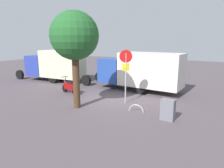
% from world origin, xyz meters
% --- Properties ---
extents(ground_plane, '(60.00, 60.00, 0.00)m').
position_xyz_m(ground_plane, '(0.00, 0.00, 0.00)').
color(ground_plane, '#4F454A').
extents(box_truck_near, '(8.29, 2.73, 2.91)m').
position_xyz_m(box_truck_near, '(-0.63, -3.33, 1.61)').
color(box_truck_near, black).
rests_on(box_truck_near, ground).
extents(box_truck_far, '(7.14, 2.54, 2.90)m').
position_xyz_m(box_truck_far, '(7.77, -3.00, 1.60)').
color(box_truck_far, black).
rests_on(box_truck_far, ground).
extents(motorcycle, '(1.78, 0.72, 1.20)m').
position_xyz_m(motorcycle, '(3.34, 0.09, 0.52)').
color(motorcycle, black).
rests_on(motorcycle, ground).
extents(stop_sign, '(0.71, 0.33, 3.26)m').
position_xyz_m(stop_sign, '(-1.14, 0.18, 2.17)').
color(stop_sign, '#9E9EA3').
rests_on(stop_sign, ground).
extents(street_tree, '(2.64, 2.64, 5.37)m').
position_xyz_m(street_tree, '(0.95, 2.26, 3.99)').
color(street_tree, '#47301E').
rests_on(street_tree, ground).
extents(utility_cabinet, '(0.67, 0.47, 1.03)m').
position_xyz_m(utility_cabinet, '(-4.08, 1.60, 0.51)').
color(utility_cabinet, slate).
rests_on(utility_cabinet, ground).
extents(bike_rack_hoop, '(0.85, 0.10, 0.85)m').
position_xyz_m(bike_rack_hoop, '(-2.33, 1.31, 0.00)').
color(bike_rack_hoop, '#B7B7BC').
rests_on(bike_rack_hoop, ground).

